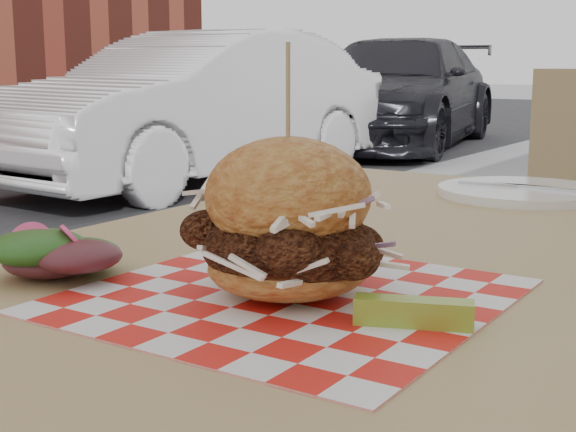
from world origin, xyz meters
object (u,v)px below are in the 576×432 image
object	(u,v)px
car_white	(197,108)
patio_table	(409,308)
car_dark	(396,92)
sandwich	(288,227)

from	to	relation	value
car_white	patio_table	distance (m)	5.70
car_white	car_dark	xyz separation A→B (m)	(0.00, 3.67, 0.02)
car_white	patio_table	world-z (taller)	car_white
car_dark	sandwich	world-z (taller)	car_dark
car_white	patio_table	xyz separation A→B (m)	(3.83, -4.23, 0.05)
car_white	car_dark	world-z (taller)	car_dark
patio_table	sandwich	size ratio (longest dim) A/B	5.32
car_dark	sandwich	size ratio (longest dim) A/B	19.72
car_white	sandwich	distance (m)	5.90
car_white	patio_table	bearing A→B (deg)	-45.25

